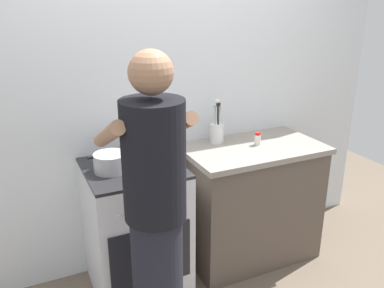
% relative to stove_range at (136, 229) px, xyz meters
% --- Properties ---
extents(ground, '(6.00, 6.00, 0.00)m').
position_rel_stove_range_xyz_m(ground, '(0.35, -0.15, -0.45)').
color(ground, '#6B5B4C').
extents(back_wall, '(3.20, 0.10, 2.50)m').
position_rel_stove_range_xyz_m(back_wall, '(0.55, 0.35, 0.80)').
color(back_wall, silver).
rests_on(back_wall, ground).
extents(countertop, '(1.00, 0.60, 0.90)m').
position_rel_stove_range_xyz_m(countertop, '(0.90, 0.00, 0.00)').
color(countertop, brown).
rests_on(countertop, ground).
extents(stove_range, '(0.60, 0.62, 0.90)m').
position_rel_stove_range_xyz_m(stove_range, '(0.00, 0.00, 0.00)').
color(stove_range, silver).
rests_on(stove_range, ground).
extents(pot, '(0.27, 0.21, 0.11)m').
position_rel_stove_range_xyz_m(pot, '(-0.14, -0.01, 0.51)').
color(pot, '#B2B2B7').
rests_on(pot, stove_range).
extents(mixing_bowl, '(0.30, 0.30, 0.07)m').
position_rel_stove_range_xyz_m(mixing_bowl, '(0.14, 0.01, 0.49)').
color(mixing_bowl, '#B7B7BC').
rests_on(mixing_bowl, stove_range).
extents(utensil_crock, '(0.10, 0.10, 0.33)m').
position_rel_stove_range_xyz_m(utensil_crock, '(0.70, 0.18, 0.55)').
color(utensil_crock, silver).
rests_on(utensil_crock, countertop).
extents(spice_bottle, '(0.04, 0.04, 0.09)m').
position_rel_stove_range_xyz_m(spice_bottle, '(0.94, 0.01, 0.50)').
color(spice_bottle, silver).
rests_on(spice_bottle, countertop).
extents(person, '(0.41, 0.50, 1.70)m').
position_rel_stove_range_xyz_m(person, '(-0.08, -0.64, 0.41)').
color(person, black).
rests_on(person, ground).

